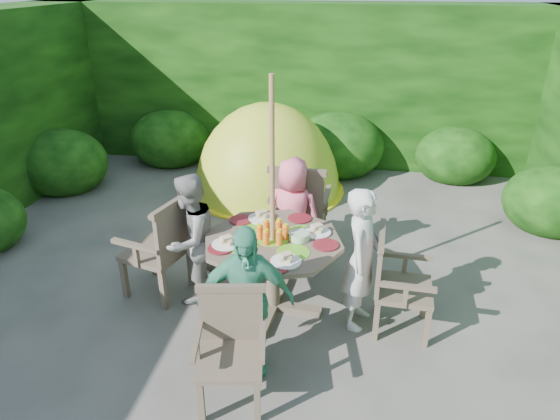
% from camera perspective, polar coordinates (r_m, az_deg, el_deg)
% --- Properties ---
extents(ground, '(60.00, 60.00, 0.00)m').
position_cam_1_polar(ground, '(5.25, -2.41, -8.10)').
color(ground, '#494641').
rests_on(ground, ground).
extents(hedge_enclosure, '(9.00, 9.00, 2.50)m').
position_cam_1_polar(hedge_enclosure, '(5.92, -0.01, 9.27)').
color(hedge_enclosure, black).
rests_on(hedge_enclosure, ground).
extents(patio_table, '(1.40, 1.40, 0.90)m').
position_cam_1_polar(patio_table, '(4.52, -0.77, -4.65)').
color(patio_table, '#473C2E').
rests_on(patio_table, ground).
extents(parasol_pole, '(0.05, 0.05, 2.20)m').
position_cam_1_polar(parasol_pole, '(4.30, -0.87, 0.75)').
color(parasol_pole, olive).
rests_on(parasol_pole, ground).
extents(garden_chair_right, '(0.51, 0.57, 0.91)m').
position_cam_1_polar(garden_chair_right, '(4.48, 13.02, -7.91)').
color(garden_chair_right, '#473C2E').
rests_on(garden_chair_right, ground).
extents(garden_chair_left, '(0.66, 0.71, 0.99)m').
position_cam_1_polar(garden_chair_left, '(4.92, -13.29, -4.09)').
color(garden_chair_left, '#473C2E').
rests_on(garden_chair_left, ground).
extents(garden_chair_back, '(0.65, 0.58, 1.05)m').
position_cam_1_polar(garden_chair_back, '(5.49, 2.17, 0.19)').
color(garden_chair_back, '#473C2E').
rests_on(garden_chair_back, ground).
extents(garden_chair_front, '(0.58, 0.53, 0.85)m').
position_cam_1_polar(garden_chair_front, '(3.77, -5.64, -15.19)').
color(garden_chair_front, '#473C2E').
rests_on(garden_chair_front, ground).
extents(child_right, '(0.41, 0.54, 1.32)m').
position_cam_1_polar(child_right, '(4.39, 9.34, -5.57)').
color(child_right, silver).
rests_on(child_right, ground).
extents(child_left, '(0.64, 0.73, 1.28)m').
position_cam_1_polar(child_left, '(4.76, -10.18, -3.31)').
color(child_left, gray).
rests_on(child_left, ground).
extents(child_back, '(0.66, 0.49, 1.23)m').
position_cam_1_polar(child_back, '(5.21, 1.45, -0.53)').
color(child_back, '#FD6887').
rests_on(child_back, ground).
extents(child_front, '(0.79, 0.44, 1.28)m').
position_cam_1_polar(child_front, '(3.87, -3.96, -10.32)').
color(child_front, '#45A37D').
rests_on(child_front, ground).
extents(dome_tent, '(2.41, 2.41, 2.57)m').
position_cam_1_polar(dome_tent, '(7.38, -1.49, 2.30)').
color(dome_tent, '#B2D729').
rests_on(dome_tent, ground).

